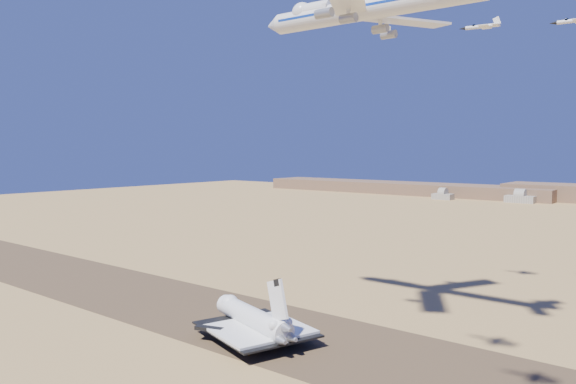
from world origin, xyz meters
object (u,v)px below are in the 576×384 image
Objects in this scene: shuttle at (252,320)px; crew_a at (258,349)px; crew_b at (248,348)px; crew_c at (249,352)px; chase_jet_f at (575,20)px; carrier_747 at (364,9)px; chase_jet_e at (481,26)px.

shuttle is 12.82m from crew_a.
shuttle is 11.55m from crew_b.
crew_b is at bearing 0.42° from crew_c.
crew_b is 0.11× the size of chase_jet_f.
carrier_747 is 49.54× the size of crew_b.
shuttle is 23.50× the size of crew_a.
chase_jet_e is (37.61, 79.88, 94.62)m from shuttle.
chase_jet_e is at bearing -28.96° from crew_a.
chase_jet_f is at bearing -49.05° from crew_b.
crew_b is 0.11× the size of chase_jet_e.
shuttle is at bearing -131.00° from carrier_747.
carrier_747 is 5.42× the size of chase_jet_f.
crew_c is 154.93m from chase_jet_f.
shuttle is 0.53× the size of carrier_747.
carrier_747 reaches higher than chase_jet_e.
crew_b is at bearing -36.47° from shuttle.
crew_c is (8.69, -10.80, -4.80)m from shuttle.
crew_c is at bearing -122.25° from chase_jet_f.
carrier_747 reaches higher than crew_a.
carrier_747 reaches higher than crew_c.
crew_c is at bearing -115.08° from chase_jet_e.
crew_b is 3.43m from crew_c.
shuttle is at bearing 17.17° from crew_b.
crew_b is (6.17, -8.46, -4.86)m from shuttle.
crew_a reaches higher than crew_c.
chase_jet_f is (43.01, 67.30, 2.38)m from carrier_747.
crew_c reaches higher than crew_b.
shuttle is 3.03× the size of chase_jet_e.
shuttle is at bearing -7.91° from crew_c.
crew_a is (9.15, -7.62, -4.76)m from shuttle.
crew_b is (-16.00, -34.41, -97.63)m from carrier_747.
carrier_747 is 105.12m from crew_c.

